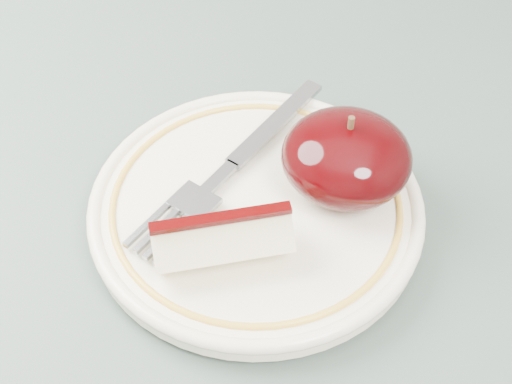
# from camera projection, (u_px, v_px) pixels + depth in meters

# --- Properties ---
(plate) EXTENTS (0.21, 0.21, 0.02)m
(plate) POSITION_uv_depth(u_px,v_px,m) (256.00, 207.00, 0.45)
(plate) COLOR white
(plate) RESTS_ON table
(apple_half) EXTENTS (0.08, 0.08, 0.06)m
(apple_half) POSITION_uv_depth(u_px,v_px,m) (346.00, 157.00, 0.44)
(apple_half) COLOR black
(apple_half) RESTS_ON plate
(apple_wedge) EXTENTS (0.09, 0.06, 0.04)m
(apple_wedge) POSITION_uv_depth(u_px,v_px,m) (222.00, 238.00, 0.41)
(apple_wedge) COLOR beige
(apple_wedge) RESTS_ON plate
(fork) EXTENTS (0.10, 0.18, 0.00)m
(fork) POSITION_uv_depth(u_px,v_px,m) (231.00, 166.00, 0.46)
(fork) COLOR gray
(fork) RESTS_ON plate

